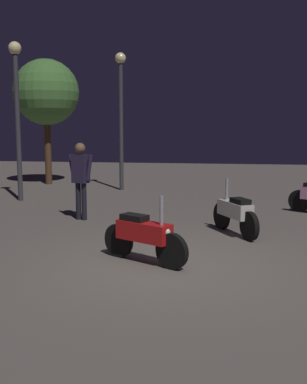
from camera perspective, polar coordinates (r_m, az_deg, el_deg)
name	(u,v)px	position (r m, az deg, el deg)	size (l,w,h in m)	color
ground_plane	(166,267)	(7.41, 1.52, -9.03)	(40.00, 40.00, 0.00)	#605951
motorcycle_red_foreground	(144,236)	(7.52, -1.18, -5.30)	(1.49, 0.92, 1.11)	black
motorcycle_white_parked_left	(235,213)	(9.58, 9.81, -2.51)	(0.89, 1.50, 1.11)	black
person_rider_beside	(81,174)	(10.96, -8.79, 2.19)	(0.66, 0.34, 1.78)	black
streetlamp_near	(121,103)	(15.93, -3.96, 10.71)	(0.36, 0.36, 4.53)	#38383D
streetlamp_far	(17,100)	(14.14, -16.17, 10.66)	(0.36, 0.36, 4.49)	#38383D
tree_left_bg	(46,93)	(17.92, -12.83, 11.60)	(2.37, 2.37, 4.55)	#4C331E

